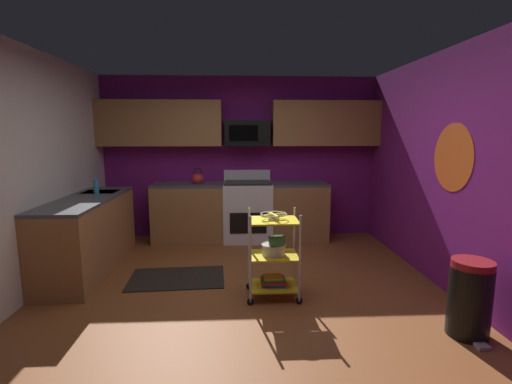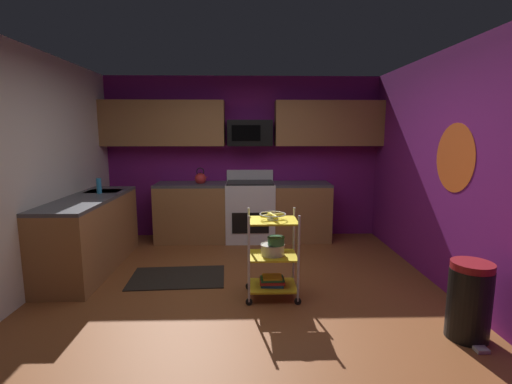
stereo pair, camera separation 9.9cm
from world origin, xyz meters
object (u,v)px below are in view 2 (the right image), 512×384
object	(u,v)px
oven_range	(250,210)
book_stack	(272,281)
fruit_bowl	(273,215)
kettle	(201,178)
microwave	(250,133)
mixing_bowl_small	(276,241)
mixing_bowl_large	(273,249)
rolling_cart	(272,255)
dish_soap_bottle	(99,186)
trash_can	(469,301)

from	to	relation	value
oven_range	book_stack	size ratio (longest dim) A/B	4.22
fruit_bowl	kettle	distance (m)	2.35
fruit_bowl	kettle	size ratio (longest dim) A/B	1.03
fruit_bowl	kettle	xyz separation A→B (m)	(-0.99, 2.13, 0.12)
microwave	mixing_bowl_small	bearing A→B (deg)	-83.92
mixing_bowl_large	book_stack	world-z (taller)	mixing_bowl_large
rolling_cart	mixing_bowl_large	bearing A→B (deg)	0.00
mixing_bowl_large	rolling_cart	bearing A→B (deg)	-180.00
microwave	mixing_bowl_small	xyz separation A→B (m)	(0.24, -2.26, -1.08)
mixing_bowl_large	kettle	world-z (taller)	kettle
book_stack	dish_soap_bottle	size ratio (longest dim) A/B	1.30
book_stack	kettle	bearing A→B (deg)	114.85
fruit_bowl	mixing_bowl_small	distance (m)	0.26
kettle	dish_soap_bottle	bearing A→B (deg)	-141.72
fruit_bowl	trash_can	xyz separation A→B (m)	(1.58, -0.83, -0.55)
fruit_bowl	trash_can	distance (m)	1.87
microwave	rolling_cart	distance (m)	2.57
microwave	rolling_cart	world-z (taller)	microwave
microwave	fruit_bowl	xyz separation A→B (m)	(0.21, -2.24, -0.82)
microwave	trash_can	distance (m)	3.81
dish_soap_bottle	trash_can	world-z (taller)	dish_soap_bottle
rolling_cart	book_stack	bearing A→B (deg)	1.79
rolling_cart	trash_can	distance (m)	1.79
book_stack	fruit_bowl	bearing A→B (deg)	172.87
dish_soap_bottle	book_stack	bearing A→B (deg)	-28.17
microwave	kettle	size ratio (longest dim) A/B	2.65
book_stack	kettle	distance (m)	2.49
microwave	mixing_bowl_large	bearing A→B (deg)	-84.67
mixing_bowl_small	kettle	xyz separation A→B (m)	(-1.02, 2.15, 0.38)
microwave	fruit_bowl	world-z (taller)	microwave
mixing_bowl_small	kettle	world-z (taller)	kettle
kettle	mixing_bowl_small	bearing A→B (deg)	-64.66
trash_can	kettle	bearing A→B (deg)	130.95
fruit_bowl	kettle	world-z (taller)	kettle
microwave	kettle	xyz separation A→B (m)	(-0.78, -0.11, -0.70)
dish_soap_bottle	trash_can	xyz separation A→B (m)	(3.78, -2.01, -0.69)
oven_range	trash_can	size ratio (longest dim) A/B	1.67
fruit_bowl	trash_can	world-z (taller)	fruit_bowl
microwave	kettle	bearing A→B (deg)	-172.07
book_stack	trash_can	world-z (taller)	trash_can
mixing_bowl_large	dish_soap_bottle	size ratio (longest dim) A/B	1.26
kettle	trash_can	world-z (taller)	kettle
oven_range	rolling_cart	size ratio (longest dim) A/B	1.20
rolling_cart	kettle	distance (m)	2.41
rolling_cart	trash_can	bearing A→B (deg)	-27.70
oven_range	microwave	bearing A→B (deg)	90.26
book_stack	trash_can	distance (m)	1.79
dish_soap_bottle	trash_can	distance (m)	4.33
mixing_bowl_small	rolling_cart	bearing A→B (deg)	144.28
microwave	fruit_bowl	distance (m)	2.39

